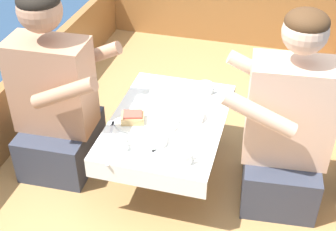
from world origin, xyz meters
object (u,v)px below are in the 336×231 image
object	(u,v)px
sandwich	(133,117)
coffee_cup_port	(184,157)
person_starboard	(286,130)
coffee_cup_center	(122,143)
person_port	(56,100)
coffee_cup_starboard	(205,88)

from	to	relation	value
sandwich	coffee_cup_port	xyz separation A→B (m)	(0.32, -0.22, -0.00)
person_starboard	coffee_cup_center	world-z (taller)	person_starboard
person_port	coffee_cup_center	xyz separation A→B (m)	(0.44, -0.22, -0.02)
person_starboard	coffee_cup_port	distance (m)	0.52
person_port	person_starboard	world-z (taller)	same
person_starboard	coffee_cup_center	size ratio (longest dim) A/B	11.19
person_starboard	person_port	bearing A→B (deg)	-2.12
coffee_cup_center	sandwich	bearing A→B (deg)	95.08
person_port	person_starboard	bearing A→B (deg)	0.94
coffee_cup_starboard	sandwich	bearing A→B (deg)	-128.29
sandwich	person_starboard	bearing A→B (deg)	5.82
person_port	coffee_cup_port	distance (m)	0.78
coffee_cup_port	sandwich	bearing A→B (deg)	145.14
sandwich	coffee_cup_center	xyz separation A→B (m)	(0.02, -0.21, 0.00)
person_starboard	coffee_cup_center	distance (m)	0.78
person_port	coffee_cup_center	distance (m)	0.49
coffee_cup_center	coffee_cup_port	bearing A→B (deg)	-2.43
person_starboard	sandwich	world-z (taller)	person_starboard
person_port	sandwich	world-z (taller)	person_port
coffee_cup_starboard	coffee_cup_center	xyz separation A→B (m)	(-0.28, -0.58, 0.01)
coffee_cup_starboard	coffee_cup_center	world-z (taller)	coffee_cup_center
sandwich	coffee_cup_port	distance (m)	0.39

